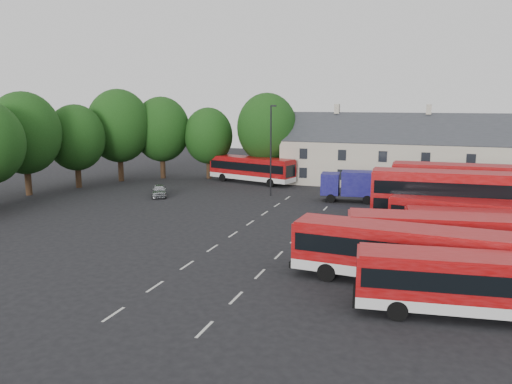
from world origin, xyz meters
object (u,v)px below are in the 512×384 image
bus_dd_south (449,198)px  silver_car (159,190)px  bus_row_a (474,280)px  lamppost (271,148)px  box_truck (358,185)px

bus_dd_south → silver_car: 30.43m
bus_row_a → lamppost: (-18.90, 26.92, 3.45)m
lamppost → bus_row_a: bearing=-54.9°
bus_row_a → bus_dd_south: size_ratio=0.93×
bus_dd_south → lamppost: (-18.18, 10.14, 2.52)m
bus_dd_south → box_truck: bus_dd_south is taller
bus_row_a → lamppost: bearing=117.7°
box_truck → silver_car: bearing=-174.9°
box_truck → lamppost: (-9.63, 0.14, 3.53)m
bus_dd_south → box_truck: bearing=127.1°
bus_dd_south → lamppost: 20.97m
silver_car → lamppost: size_ratio=0.39×
bus_row_a → bus_dd_south: (-0.72, 16.77, 0.93)m
bus_row_a → silver_car: bearing=136.1°
silver_car → bus_row_a: bearing=-65.6°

